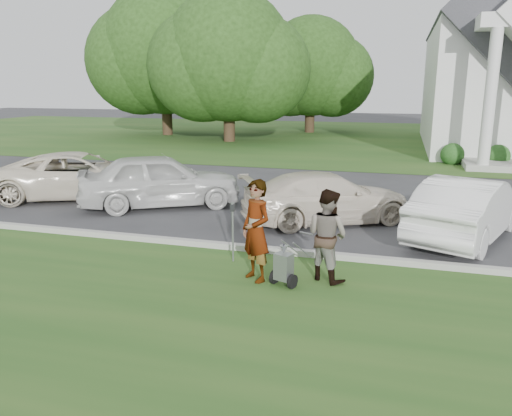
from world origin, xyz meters
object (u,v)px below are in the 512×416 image
at_px(parking_meter_near, 233,225).
at_px(car_c, 327,198).
at_px(car_a, 81,175).
at_px(tree_far, 164,57).
at_px(tree_back, 311,71).
at_px(striping_cart, 284,267).
at_px(tree_left, 228,62).
at_px(person_left, 256,231).
at_px(car_d, 467,208).
at_px(car_b, 160,180).
at_px(person_right, 327,236).

xyz_separation_m(parking_meter_near, car_c, (1.46, 3.80, -0.14)).
height_order(car_a, car_c, car_a).
relative_size(tree_far, tree_back, 1.21).
relative_size(tree_far, striping_cart, 11.54).
height_order(tree_left, car_c, tree_left).
xyz_separation_m(striping_cart, parking_meter_near, (-1.35, 1.00, 0.45)).
relative_size(tree_far, car_c, 2.46).
distance_m(tree_back, car_a, 26.12).
xyz_separation_m(tree_left, car_a, (0.88, -17.63, -4.35)).
distance_m(person_left, car_d, 5.87).
distance_m(tree_left, car_c, 21.05).
xyz_separation_m(car_a, car_b, (3.13, -0.41, 0.08)).
bearing_deg(car_d, car_b, 15.73).
bearing_deg(striping_cart, person_left, -172.31).
bearing_deg(car_c, car_a, 54.49).
bearing_deg(striping_cart, parking_meter_near, 164.51).
bearing_deg(person_left, person_right, 54.60).
relative_size(tree_left, striping_cart, 10.53).
distance_m(tree_back, parking_meter_near, 30.67).
bearing_deg(car_c, car_b, 55.88).
relative_size(person_right, parking_meter_near, 1.37).
relative_size(tree_left, car_d, 2.28).
relative_size(parking_meter_near, car_c, 0.28).
height_order(tree_back, car_a, tree_back).
xyz_separation_m(tree_far, person_right, (15.84, -25.65, -4.80)).
relative_size(tree_left, car_c, 2.25).
bearing_deg(striping_cart, car_a, 167.08).
relative_size(tree_left, tree_back, 1.11).
xyz_separation_m(person_left, person_right, (1.30, 0.40, -0.09)).
bearing_deg(car_b, person_right, -159.17).
height_order(tree_left, person_left, tree_left).
distance_m(tree_far, car_a, 22.30).
xyz_separation_m(striping_cart, car_d, (3.63, 4.23, 0.39)).
distance_m(tree_far, tree_back, 11.22).
relative_size(person_left, parking_meter_near, 1.51).
bearing_deg(car_c, person_right, 157.72).
height_order(parking_meter_near, car_d, car_d).
distance_m(tree_far, car_c, 26.74).
xyz_separation_m(tree_left, car_b, (4.01, -18.04, -4.27)).
relative_size(car_b, car_c, 1.04).
xyz_separation_m(person_left, car_b, (-4.53, 5.01, -0.15)).
height_order(tree_left, car_d, tree_left).
bearing_deg(person_left, parking_meter_near, 169.06).
xyz_separation_m(parking_meter_near, car_d, (4.97, 3.23, -0.05)).
bearing_deg(striping_cart, tree_back, 120.40).
bearing_deg(person_right, tree_back, -48.59).
height_order(tree_back, car_d, tree_back).
xyz_separation_m(tree_back, car_c, (5.24, -26.39, -4.04)).
xyz_separation_m(tree_left, tree_far, (-6.00, 3.00, 0.58)).
xyz_separation_m(tree_back, person_right, (5.84, -30.65, -3.83)).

